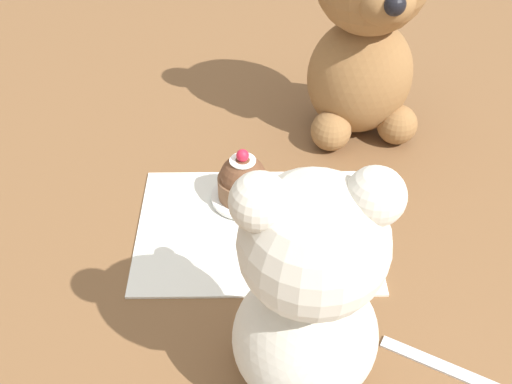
% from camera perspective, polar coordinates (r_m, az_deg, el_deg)
% --- Properties ---
extents(ground_plane, '(4.00, 4.00, 0.00)m').
position_cam_1_polar(ground_plane, '(0.67, -0.00, -3.56)').
color(ground_plane, brown).
extents(knitted_placemat, '(0.26, 0.19, 0.01)m').
position_cam_1_polar(knitted_placemat, '(0.67, -0.00, -3.38)').
color(knitted_placemat, silver).
rests_on(knitted_placemat, ground_plane).
extents(teddy_bear_cream, '(0.13, 0.13, 0.24)m').
position_cam_1_polar(teddy_bear_cream, '(0.46, 4.94, -9.96)').
color(teddy_bear_cream, beige).
rests_on(teddy_bear_cream, ground_plane).
extents(teddy_bear_tan, '(0.15, 0.16, 0.29)m').
position_cam_1_polar(teddy_bear_tan, '(0.76, 10.51, 14.98)').
color(teddy_bear_tan, olive).
rests_on(teddy_bear_tan, ground_plane).
extents(cupcake_near_cream_bear, '(0.05, 0.05, 0.07)m').
position_cam_1_polar(cupcake_near_cream_bear, '(0.65, 6.64, -2.30)').
color(cupcake_near_cream_bear, brown).
rests_on(cupcake_near_cream_bear, knitted_placemat).
extents(saucer_plate, '(0.08, 0.08, 0.01)m').
position_cam_1_polar(saucer_plate, '(0.70, -1.21, -0.42)').
color(saucer_plate, white).
rests_on(saucer_plate, knitted_placemat).
extents(cupcake_near_tan_bear, '(0.06, 0.06, 0.07)m').
position_cam_1_polar(cupcake_near_tan_bear, '(0.68, -1.24, 1.11)').
color(cupcake_near_tan_bear, brown).
rests_on(cupcake_near_tan_bear, saucer_plate).
extents(teaspoon, '(0.10, 0.06, 0.01)m').
position_cam_1_polar(teaspoon, '(0.59, 17.27, -15.47)').
color(teaspoon, silver).
rests_on(teaspoon, ground_plane).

